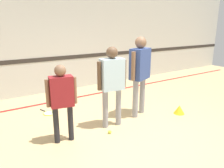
{
  "coord_description": "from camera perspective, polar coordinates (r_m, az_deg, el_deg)",
  "views": [
    {
      "loc": [
        -2.43,
        -3.18,
        2.0
      ],
      "look_at": [
        -0.17,
        0.25,
        0.89
      ],
      "focal_mm": 35.0,
      "sensor_mm": 36.0,
      "label": 1
    }
  ],
  "objects": [
    {
      "name": "tennis_ball_by_spare_racket",
      "position": [
        5.32,
        -15.13,
        -7.08
      ],
      "size": [
        0.07,
        0.07,
        0.07
      ],
      "primitive_type": "sphere",
      "color": "#CCE038",
      "rests_on": "ground_plane"
    },
    {
      "name": "floor_stripe",
      "position": [
        6.33,
        -9.09,
        -3.43
      ],
      "size": [
        14.4,
        0.1,
        0.01
      ],
      "color": "red",
      "rests_on": "ground_plane"
    },
    {
      "name": "wall_back",
      "position": [
        6.89,
        -13.02,
        11.42
      ],
      "size": [
        16.0,
        0.07,
        3.2
      ],
      "color": "beige",
      "rests_on": "ground_plane"
    },
    {
      "name": "racket_spare_on_floor",
      "position": [
        5.36,
        -16.12,
        -7.25
      ],
      "size": [
        0.38,
        0.54,
        0.03
      ],
      "rotation": [
        0.0,
        0.0,
        1.89
      ],
      "color": "#C6D838",
      "rests_on": "ground_plane"
    },
    {
      "name": "person_student_left",
      "position": [
        3.78,
        -12.99,
        -2.93
      ],
      "size": [
        0.52,
        0.28,
        1.38
      ],
      "rotation": [
        0.0,
        0.0,
        -0.18
      ],
      "color": "#232328",
      "rests_on": "ground_plane"
    },
    {
      "name": "tennis_ball_near_instructor",
      "position": [
        4.25,
        -0.58,
        -12.38
      ],
      "size": [
        0.07,
        0.07,
        0.07
      ],
      "primitive_type": "sphere",
      "color": "#CCE038",
      "rests_on": "ground_plane"
    },
    {
      "name": "ground_plane",
      "position": [
        4.48,
        3.61,
        -11.41
      ],
      "size": [
        16.0,
        16.0,
        0.0
      ],
      "primitive_type": "plane",
      "color": "tan"
    },
    {
      "name": "person_student_right",
      "position": [
        4.82,
        7.3,
        4.18
      ],
      "size": [
        0.63,
        0.43,
        1.77
      ],
      "rotation": [
        0.0,
        0.0,
        -2.77
      ],
      "color": "gray",
      "rests_on": "ground_plane"
    },
    {
      "name": "person_instructor",
      "position": [
        4.23,
        0.0,
        1.44
      ],
      "size": [
        0.61,
        0.31,
        1.61
      ],
      "rotation": [
        0.0,
        0.0,
        -0.14
      ],
      "color": "gray",
      "rests_on": "ground_plane"
    },
    {
      "name": "training_cone",
      "position": [
        5.34,
        17.15,
        -6.38
      ],
      "size": [
        0.25,
        0.25,
        0.2
      ],
      "color": "yellow",
      "rests_on": "ground_plane"
    }
  ]
}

